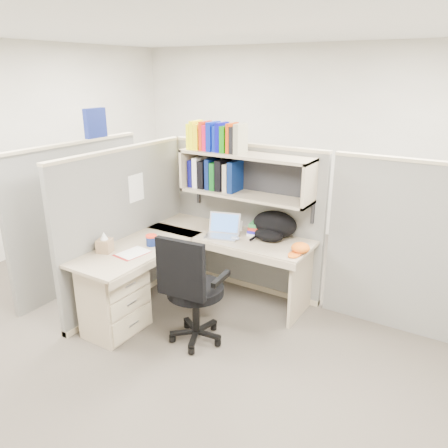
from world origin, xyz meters
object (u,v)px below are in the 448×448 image
Objects in this scene: backpack at (272,226)px; laptop at (222,226)px; task_chair at (193,306)px; desk at (146,282)px; snack_canister at (151,240)px.

laptop is at bearing -138.90° from backpack.
laptop is 0.31× the size of task_chair.
desk is 1.35m from backpack.
laptop reaches higher than snack_canister.
laptop is 0.51m from backpack.
snack_canister reaches higher than desk.
task_chair is at bearing -4.68° from desk.
desk is at bearing -133.44° from laptop.
desk is at bearing -116.55° from backpack.
backpack is 1.20m from snack_canister.
laptop is at bearing 103.90° from task_chair.
snack_canister is at bearing -125.47° from backpack.
backpack is 4.28× the size of snack_canister.
task_chair is (-0.26, -1.02, -0.49)m from backpack.
task_chair reaches higher than backpack.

